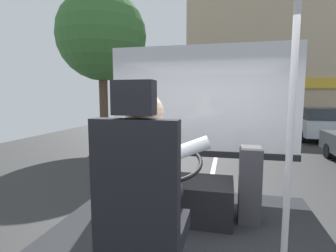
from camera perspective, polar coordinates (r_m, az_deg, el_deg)
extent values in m
cube|color=#2D2D2D|center=(10.85, 11.02, -4.21)|extent=(18.00, 44.00, 0.05)
cube|color=silver|center=(10.84, 11.03, -4.06)|extent=(0.12, 39.60, 0.00)
cube|color=black|center=(1.76, -4.70, -21.96)|extent=(0.48, 0.48, 0.12)
cube|color=black|center=(1.43, -7.21, -11.69)|extent=(0.48, 0.10, 0.66)
cube|color=black|center=(1.36, -7.49, 6.17)|extent=(0.22, 0.10, 0.18)
cylinder|color=black|center=(1.78, -0.50, -16.35)|extent=(0.17, 0.45, 0.17)
cylinder|color=black|center=(1.83, -6.26, -15.75)|extent=(0.17, 0.45, 0.17)
cylinder|color=silver|center=(1.59, -5.16, -11.34)|extent=(0.38, 0.38, 0.58)
cube|color=black|center=(1.75, -3.16, -7.27)|extent=(0.06, 0.01, 0.36)
sphere|color=beige|center=(1.52, -5.31, 2.96)|extent=(0.23, 0.23, 0.23)
cylinder|color=silver|center=(1.75, 1.17, -6.31)|extent=(0.52, 0.20, 0.26)
cylinder|color=silver|center=(1.82, -6.67, -5.87)|extent=(0.52, 0.20, 0.26)
cube|color=black|center=(2.89, 2.70, -15.45)|extent=(1.10, 0.56, 0.40)
cylinder|color=black|center=(2.46, 1.23, -11.86)|extent=(0.07, 0.21, 0.40)
torus|color=black|center=(2.34, 0.88, -8.09)|extent=(0.55, 0.52, 0.23)
cylinder|color=black|center=(2.34, 0.88, -8.09)|extent=(0.15, 0.15, 0.08)
cylinder|color=#B7B7BC|center=(1.89, 25.25, -2.54)|extent=(0.04, 0.04, 2.01)
cube|color=#333338|center=(2.82, 17.51, -12.36)|extent=(0.22, 0.22, 0.76)
cube|color=#9E9993|center=(2.72, 17.80, -4.52)|extent=(0.19, 0.19, 0.02)
cube|color=silver|center=(3.49, 7.28, 6.02)|extent=(2.50, 0.01, 1.40)
cube|color=black|center=(3.57, 7.11, -5.93)|extent=(2.50, 0.08, 0.08)
cylinder|color=#4C3828|center=(10.26, -13.90, 4.07)|extent=(0.32, 0.32, 3.14)
sphere|color=#35652D|center=(10.49, -14.32, 18.62)|extent=(3.29, 3.29, 3.29)
cube|color=tan|center=(20.33, 23.98, 11.74)|extent=(12.83, 5.86, 7.99)
cube|color=gold|center=(17.31, 25.64, 8.41)|extent=(12.32, 0.12, 0.60)
cylinder|color=black|center=(9.79, 31.70, -4.67)|extent=(0.14, 0.48, 0.48)
cube|color=silver|center=(13.93, 29.95, 0.07)|extent=(1.92, 3.89, 0.67)
cube|color=#282D33|center=(13.66, 30.37, 2.43)|extent=(1.58, 2.14, 0.51)
cylinder|color=black|center=(15.39, 31.84, -0.77)|extent=(0.14, 0.55, 0.55)
cylinder|color=black|center=(14.90, 25.17, -0.61)|extent=(0.14, 0.55, 0.55)
cylinder|color=black|center=(12.57, 27.44, -1.96)|extent=(0.14, 0.55, 0.55)
cube|color=maroon|center=(18.73, 25.27, 1.56)|extent=(1.73, 3.81, 0.59)
cube|color=#282D33|center=(18.47, 25.50, 3.11)|extent=(1.42, 2.10, 0.45)
cylinder|color=black|center=(20.08, 26.83, 0.93)|extent=(0.14, 0.48, 0.48)
cylinder|color=black|center=(19.76, 22.18, 1.07)|extent=(0.14, 0.48, 0.48)
cylinder|color=black|center=(17.81, 28.61, 0.19)|extent=(0.14, 0.48, 0.48)
cylinder|color=black|center=(17.44, 23.39, 0.34)|extent=(0.14, 0.48, 0.48)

